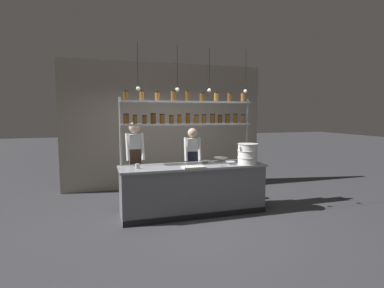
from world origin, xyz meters
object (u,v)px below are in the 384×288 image
at_px(cutting_board, 193,167).
at_px(prep_bowl_center_front, 205,162).
at_px(prep_bowl_center_back, 230,163).
at_px(chef_left, 135,158).
at_px(serving_cup_front, 137,166).
at_px(chef_center, 192,160).
at_px(container_stack, 248,154).
at_px(spice_shelf_unit, 188,116).
at_px(prep_bowl_near_left, 221,160).

distance_m(cutting_board, prep_bowl_center_front, 0.53).
relative_size(cutting_board, prep_bowl_center_front, 2.23).
relative_size(cutting_board, prep_bowl_center_back, 2.18).
bearing_deg(chef_left, serving_cup_front, -94.16).
bearing_deg(chef_center, prep_bowl_center_back, -49.65).
distance_m(container_stack, cutting_board, 1.13).
distance_m(chef_center, cutting_board, 1.05).
bearing_deg(spice_shelf_unit, prep_bowl_center_front, -32.61).
bearing_deg(prep_bowl_center_back, cutting_board, -170.03).
bearing_deg(prep_bowl_near_left, serving_cup_front, -171.06).
height_order(container_stack, prep_bowl_center_front, container_stack).
height_order(chef_left, prep_bowl_center_front, chef_left).
xyz_separation_m(prep_bowl_center_back, serving_cup_front, (-1.74, 0.08, 0.02)).
height_order(chef_left, serving_cup_front, chef_left).
distance_m(spice_shelf_unit, prep_bowl_center_front, 0.96).
height_order(prep_bowl_near_left, prep_bowl_center_front, prep_bowl_near_left).
xyz_separation_m(prep_bowl_near_left, serving_cup_front, (-1.69, -0.27, 0.00)).
height_order(prep_bowl_center_back, serving_cup_front, serving_cup_front).
xyz_separation_m(cutting_board, prep_bowl_center_back, (0.78, 0.14, 0.01)).
xyz_separation_m(cutting_board, prep_bowl_center_front, (0.37, 0.39, 0.01)).
bearing_deg(container_stack, prep_bowl_center_front, 157.68).
bearing_deg(chef_left, cutting_board, -46.57).
bearing_deg(chef_center, prep_bowl_center_front, -71.99).
xyz_separation_m(prep_bowl_near_left, prep_bowl_center_back, (0.05, -0.34, -0.01)).
relative_size(container_stack, prep_bowl_center_front, 2.18).
bearing_deg(prep_bowl_near_left, spice_shelf_unit, 171.76).
bearing_deg(prep_bowl_center_back, spice_shelf_unit, 148.06).
distance_m(spice_shelf_unit, chef_left, 1.36).
xyz_separation_m(chef_left, serving_cup_front, (-0.04, -0.74, -0.03)).
height_order(cutting_board, prep_bowl_center_front, prep_bowl_center_front).
distance_m(chef_center, prep_bowl_center_front, 0.63).
xyz_separation_m(chef_center, prep_bowl_center_front, (0.07, -0.62, 0.05)).
relative_size(chef_left, prep_bowl_center_front, 9.53).
distance_m(chef_left, serving_cup_front, 0.74).
bearing_deg(chef_center, container_stack, -37.13).
xyz_separation_m(chef_center, cutting_board, (-0.30, -1.01, 0.04)).
xyz_separation_m(container_stack, prep_bowl_center_front, (-0.75, 0.31, -0.17)).
distance_m(cutting_board, serving_cup_front, 0.99).
distance_m(container_stack, prep_bowl_center_front, 0.82).
bearing_deg(chef_center, prep_bowl_near_left, -39.48).
bearing_deg(prep_bowl_near_left, cutting_board, -146.42).
bearing_deg(spice_shelf_unit, chef_center, 62.91).
xyz_separation_m(cutting_board, prep_bowl_near_left, (0.72, 0.48, 0.03)).
relative_size(chef_center, prep_bowl_center_front, 8.76).
height_order(container_stack, prep_bowl_near_left, container_stack).
bearing_deg(chef_center, serving_cup_front, -136.55).
bearing_deg(spice_shelf_unit, chef_left, 159.26).
bearing_deg(prep_bowl_center_front, serving_cup_front, -172.63).
xyz_separation_m(spice_shelf_unit, prep_bowl_center_front, (0.29, -0.19, -0.89)).
xyz_separation_m(spice_shelf_unit, prep_bowl_near_left, (0.65, -0.09, -0.88)).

